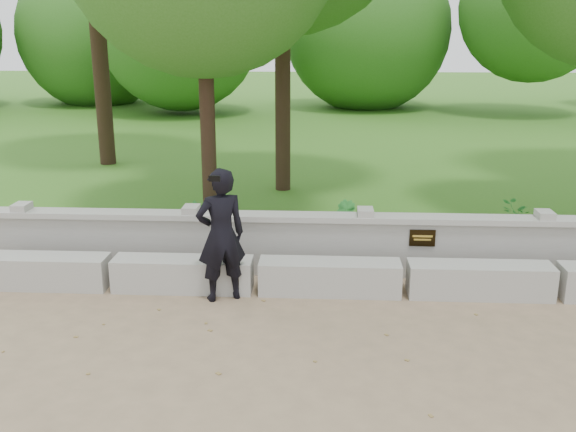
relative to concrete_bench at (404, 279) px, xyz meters
name	(u,v)px	position (x,y,z in m)	size (l,w,h in m)	color
ground	(424,364)	(0.00, -1.90, -0.22)	(80.00, 80.00, 0.00)	#917759
lawn	(358,139)	(0.00, 12.10, -0.10)	(40.00, 22.00, 0.25)	#35721E
concrete_bench	(404,279)	(0.00, 0.00, 0.00)	(11.90, 0.45, 0.45)	#A5A39C
parapet_wall	(399,245)	(0.00, 0.70, 0.24)	(12.50, 0.35, 0.90)	#9B9992
man_main	(221,235)	(-2.41, -0.28, 0.66)	(0.76, 0.72, 1.77)	black
shrub_a	(196,221)	(-3.07, 1.40, 0.34)	(0.33, 0.22, 0.63)	#29792C
shrub_b	(345,222)	(-0.75, 1.40, 0.36)	(0.36, 0.29, 0.66)	#29792C
shrub_c	(517,217)	(2.06, 2.12, 0.28)	(0.46, 0.40, 0.51)	#29792C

